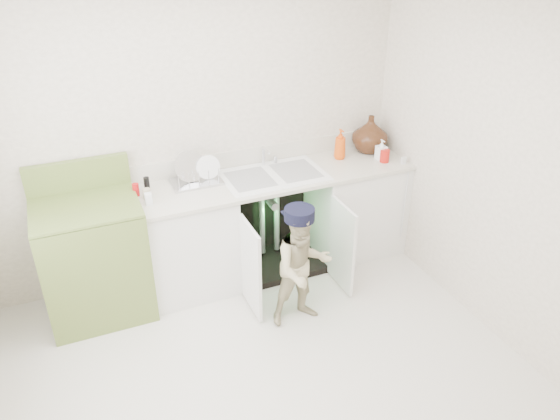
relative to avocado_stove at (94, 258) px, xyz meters
The scene contains 5 objects.
ground 1.59m from the avocado_stove, 51.17° to the right, with size 3.50×3.50×0.00m, color beige.
room_shell 1.70m from the avocado_stove, 51.17° to the right, with size 6.00×5.50×1.26m.
counter_run 1.54m from the avocado_stove, ahead, with size 2.44×1.02×1.23m.
avocado_stove is the anchor object (origin of this frame).
repair_worker 1.60m from the avocado_stove, 27.49° to the right, with size 0.48×0.61×0.98m.
Camera 1 is at (-1.01, -2.59, 2.83)m, focal length 35.00 mm.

